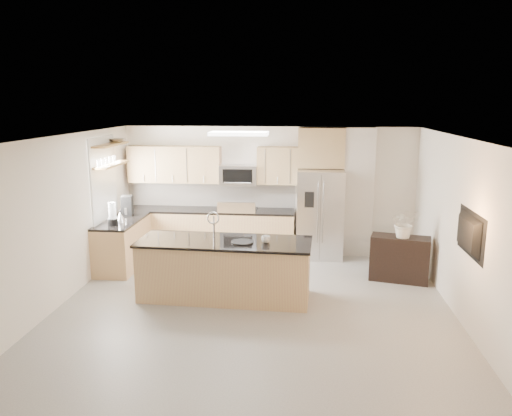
# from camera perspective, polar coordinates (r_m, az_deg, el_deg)

# --- Properties ---
(floor) EXTENTS (6.50, 6.50, 0.00)m
(floor) POSITION_cam_1_polar(r_m,az_deg,el_deg) (7.66, -0.37, -11.79)
(floor) COLOR #A6A49E
(floor) RESTS_ON ground
(ceiling) EXTENTS (6.00, 6.50, 0.02)m
(ceiling) POSITION_cam_1_polar(r_m,az_deg,el_deg) (7.02, -0.40, 7.99)
(ceiling) COLOR silver
(ceiling) RESTS_ON wall_back
(wall_back) EXTENTS (6.00, 0.02, 2.60)m
(wall_back) POSITION_cam_1_polar(r_m,az_deg,el_deg) (10.40, 1.45, 2.13)
(wall_back) COLOR silver
(wall_back) RESTS_ON floor
(wall_front) EXTENTS (6.00, 0.02, 2.60)m
(wall_front) POSITION_cam_1_polar(r_m,az_deg,el_deg) (4.20, -5.08, -13.45)
(wall_front) COLOR silver
(wall_front) RESTS_ON floor
(wall_left) EXTENTS (0.02, 6.50, 2.60)m
(wall_left) POSITION_cam_1_polar(r_m,az_deg,el_deg) (8.10, -22.01, -1.66)
(wall_left) COLOR silver
(wall_left) RESTS_ON floor
(wall_right) EXTENTS (0.02, 6.50, 2.60)m
(wall_right) POSITION_cam_1_polar(r_m,az_deg,el_deg) (7.55, 22.92, -2.70)
(wall_right) COLOR silver
(wall_right) RESTS_ON floor
(back_counter) EXTENTS (3.55, 0.66, 1.44)m
(back_counter) POSITION_cam_1_polar(r_m,az_deg,el_deg) (10.43, -5.44, -2.56)
(back_counter) COLOR tan
(back_counter) RESTS_ON floor
(left_counter) EXTENTS (0.66, 1.50, 0.92)m
(left_counter) POSITION_cam_1_polar(r_m,az_deg,el_deg) (9.81, -15.00, -3.94)
(left_counter) COLOR tan
(left_counter) RESTS_ON floor
(range) EXTENTS (0.76, 0.64, 1.14)m
(range) POSITION_cam_1_polar(r_m,az_deg,el_deg) (10.32, -2.03, -2.66)
(range) COLOR black
(range) RESTS_ON floor
(upper_cabinets) EXTENTS (3.50, 0.33, 0.75)m
(upper_cabinets) POSITION_cam_1_polar(r_m,az_deg,el_deg) (10.33, -5.85, 4.95)
(upper_cabinets) COLOR tan
(upper_cabinets) RESTS_ON wall_back
(microwave) EXTENTS (0.76, 0.40, 0.40)m
(microwave) POSITION_cam_1_polar(r_m,az_deg,el_deg) (10.21, -1.99, 3.81)
(microwave) COLOR #BDBDC0
(microwave) RESTS_ON upper_cabinets
(refrigerator) EXTENTS (0.92, 0.78, 1.78)m
(refrigerator) POSITION_cam_1_polar(r_m,az_deg,el_deg) (10.09, 7.30, -0.65)
(refrigerator) COLOR #BDBDC0
(refrigerator) RESTS_ON floor
(partition_column) EXTENTS (0.60, 0.30, 2.60)m
(partition_column) POSITION_cam_1_polar(r_m,az_deg,el_deg) (10.29, 11.56, 1.77)
(partition_column) COLOR beige
(partition_column) RESTS_ON floor
(window) EXTENTS (0.04, 1.15, 1.65)m
(window) POSITION_cam_1_polar(r_m,az_deg,el_deg) (9.67, -17.06, 2.93)
(window) COLOR white
(window) RESTS_ON wall_left
(shelf_lower) EXTENTS (0.30, 1.20, 0.04)m
(shelf_lower) POSITION_cam_1_polar(r_m,az_deg,el_deg) (9.67, -16.25, 4.78)
(shelf_lower) COLOR olive
(shelf_lower) RESTS_ON wall_left
(shelf_upper) EXTENTS (0.30, 1.20, 0.04)m
(shelf_upper) POSITION_cam_1_polar(r_m,az_deg,el_deg) (9.64, -16.38, 6.96)
(shelf_upper) COLOR olive
(shelf_upper) RESTS_ON wall_left
(ceiling_fixture) EXTENTS (1.00, 0.50, 0.06)m
(ceiling_fixture) POSITION_cam_1_polar(r_m,az_deg,el_deg) (8.66, -1.96, 8.50)
(ceiling_fixture) COLOR white
(ceiling_fixture) RESTS_ON ceiling
(island) EXTENTS (2.78, 1.10, 1.37)m
(island) POSITION_cam_1_polar(r_m,az_deg,el_deg) (8.05, -3.58, -6.96)
(island) COLOR tan
(island) RESTS_ON floor
(credenza) EXTENTS (1.07, 0.64, 0.80)m
(credenza) POSITION_cam_1_polar(r_m,az_deg,el_deg) (9.14, 16.09, -5.58)
(credenza) COLOR black
(credenza) RESTS_ON floor
(cup) EXTENTS (0.18, 0.18, 0.11)m
(cup) POSITION_cam_1_polar(r_m,az_deg,el_deg) (7.77, 1.13, -3.59)
(cup) COLOR silver
(cup) RESTS_ON island
(platter) EXTENTS (0.43, 0.43, 0.02)m
(platter) POSITION_cam_1_polar(r_m,az_deg,el_deg) (7.79, -1.58, -3.89)
(platter) COLOR black
(platter) RESTS_ON island
(blender) EXTENTS (0.18, 0.18, 0.42)m
(blender) POSITION_cam_1_polar(r_m,az_deg,el_deg) (9.29, -16.08, -0.81)
(blender) COLOR black
(blender) RESTS_ON left_counter
(kettle) EXTENTS (0.18, 0.18, 0.23)m
(kettle) POSITION_cam_1_polar(r_m,az_deg,el_deg) (9.51, -15.25, -0.98)
(kettle) COLOR #BDBDC0
(kettle) RESTS_ON left_counter
(coffee_maker) EXTENTS (0.24, 0.28, 0.38)m
(coffee_maker) POSITION_cam_1_polar(r_m,az_deg,el_deg) (10.03, -14.52, 0.22)
(coffee_maker) COLOR black
(coffee_maker) RESTS_ON left_counter
(bowl) EXTENTS (0.49, 0.49, 0.09)m
(bowl) POSITION_cam_1_polar(r_m,az_deg,el_deg) (9.97, -15.63, 7.54)
(bowl) COLOR #BDBDC0
(bowl) RESTS_ON shelf_upper
(flower_vase) EXTENTS (0.71, 0.62, 0.77)m
(flower_vase) POSITION_cam_1_polar(r_m,az_deg,el_deg) (8.89, 16.68, -0.86)
(flower_vase) COLOR silver
(flower_vase) RESTS_ON credenza
(television) EXTENTS (0.14, 1.08, 0.62)m
(television) POSITION_cam_1_polar(r_m,az_deg,el_deg) (7.33, 22.74, -2.71)
(television) COLOR black
(television) RESTS_ON wall_right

